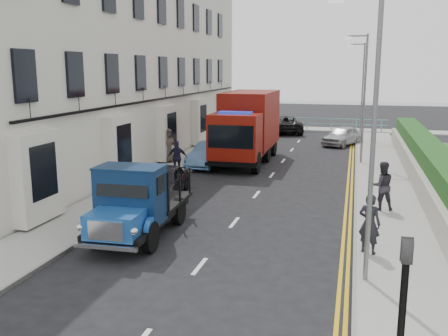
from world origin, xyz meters
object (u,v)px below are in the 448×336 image
lamp_mid (362,91)px  pedestrian_east_near (369,223)px  red_lorry (247,125)px  lamp_near (369,123)px  bedford_lorry (133,207)px  parked_car_front (164,182)px  lamp_far (361,85)px

lamp_mid → pedestrian_east_near: (0.22, -14.11, -3.02)m
lamp_mid → red_lorry: bearing=-172.2°
lamp_near → bedford_lorry: 7.49m
lamp_near → parked_car_front: 10.71m
lamp_mid → lamp_far: size_ratio=1.00×
lamp_near → lamp_far: 26.00m
lamp_mid → red_lorry: 6.47m
lamp_mid → lamp_near: bearing=-90.0°
parked_car_front → pedestrian_east_near: size_ratio=2.25×
bedford_lorry → pedestrian_east_near: (6.97, 0.47, -0.10)m
red_lorry → bedford_lorry: bearing=-92.8°
lamp_near → bedford_lorry: bearing=168.1°
lamp_far → bedford_lorry: lamp_far is taller
lamp_near → lamp_far: bearing=90.0°
red_lorry → parked_car_front: (-1.66, -8.60, -1.43)m
lamp_mid → lamp_far: (0.00, 10.00, 0.00)m
pedestrian_east_near → lamp_mid: bearing=-67.6°
bedford_lorry → parked_car_front: bedford_lorry is taller
bedford_lorry → red_lorry: 13.78m
lamp_mid → pedestrian_east_near: lamp_mid is taller
lamp_near → red_lorry: size_ratio=0.93×
lamp_near → parked_car_front: lamp_near is taller
lamp_near → parked_car_front: size_ratio=1.81×
lamp_mid → parked_car_front: (-7.78, -9.44, -3.34)m
pedestrian_east_near → lamp_far: bearing=-68.0°
lamp_mid → red_lorry: (-6.12, -0.84, -1.91)m
lamp_near → red_lorry: bearing=112.0°
lamp_mid → bedford_lorry: 16.32m
lamp_mid → pedestrian_east_near: 14.43m
bedford_lorry → lamp_mid: bearing=62.9°
red_lorry → lamp_far: bearing=60.4°
lamp_near → parked_car_front: bearing=139.9°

